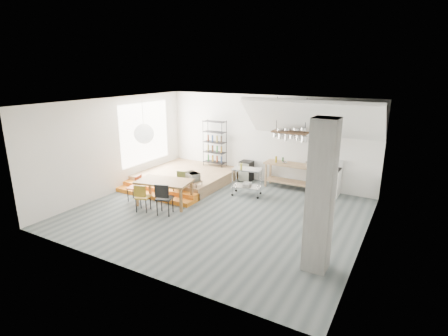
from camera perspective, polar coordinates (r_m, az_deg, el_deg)
The scene contains 26 objects.
floor at distance 10.35m, azimuth -1.08°, elevation -7.35°, with size 8.00×8.00×0.00m, color #4D5759.
wall_back at distance 12.89m, azimuth 6.83°, elevation 4.66°, with size 8.00×0.04×3.20m, color silver.
wall_left at distance 12.31m, azimuth -17.41°, elevation 3.51°, with size 0.04×7.00×3.20m, color silver.
wall_right at distance 8.60m, azimuth 22.51°, elevation -2.15°, with size 0.04×7.00×3.20m, color silver.
ceiling at distance 9.56m, azimuth -1.18°, elevation 10.58°, with size 8.00×7.00×0.02m, color white.
slope_ceiling at distance 11.60m, azimuth 14.10°, elevation 7.81°, with size 4.40×1.80×0.15m, color white.
window_pane at distance 13.30m, azimuth -12.74°, elevation 5.60°, with size 0.02×2.50×2.20m, color white.
platform at distance 13.15m, azimuth -6.05°, elevation -1.39°, with size 3.00×3.00×0.40m, color olive.
step_lower at distance 11.75m, azimuth -11.55°, elevation -4.45°, with size 3.00×0.35×0.13m, color orange.
step_upper at distance 11.97m, azimuth -10.48°, elevation -3.66°, with size 3.00×0.35×0.27m, color orange.
concrete_column at distance 7.30m, azimuth 15.47°, elevation -4.59°, with size 0.50×0.50×3.20m, color gray.
kitchen_counter at distance 12.43m, azimuth 10.73°, elevation -0.56°, with size 1.80×0.60×0.91m.
stove at distance 12.13m, azimuth 16.96°, elevation -2.11°, with size 0.60×0.60×1.18m.
pot_rack at distance 11.91m, azimuth 10.83°, elevation 5.40°, with size 1.20×0.50×1.43m.
wire_shelving at distance 13.57m, azimuth -1.52°, elevation 4.15°, with size 0.88×0.38×1.80m.
microwave_shelf at distance 11.46m, azimuth -5.23°, elevation -2.16°, with size 0.60×0.40×0.16m.
paper_lantern at distance 10.83m, azimuth -12.94°, elevation 5.47°, with size 0.60×0.60×0.60m, color white.
dining_table at distance 10.90m, azimuth -9.75°, elevation -2.45°, with size 1.79×1.22×0.78m.
chair_mustard at distance 10.53m, azimuth -13.28°, elevation -4.40°, with size 0.49×0.49×0.85m.
chair_black at distance 10.16m, azimuth -9.85°, elevation -4.59°, with size 0.55×0.55×0.96m.
chair_olive at distance 11.49m, azimuth -7.07°, elevation -2.35°, with size 0.45×0.45×0.86m.
chair_red at distance 11.46m, azimuth -14.17°, elevation -2.81°, with size 0.46×0.46×0.85m.
rolling_cart at distance 11.59m, azimuth 3.75°, elevation -1.65°, with size 1.02×0.70×0.92m.
mini_fridge at distance 13.17m, azimuth 3.65°, elevation -0.49°, with size 0.45×0.45×0.76m, color black.
microwave at distance 11.42m, azimuth -5.25°, elevation -1.41°, with size 0.50×0.34×0.28m, color beige.
bowl at distance 12.37m, azimuth 9.84°, elevation 0.88°, with size 0.19×0.19×0.05m, color silver.
Camera 1 is at (4.85, -8.19, 4.08)m, focal length 28.00 mm.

